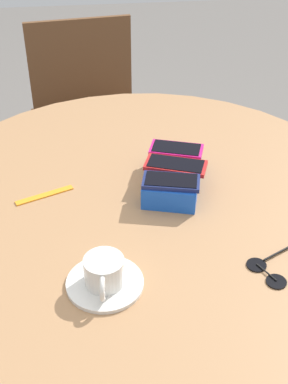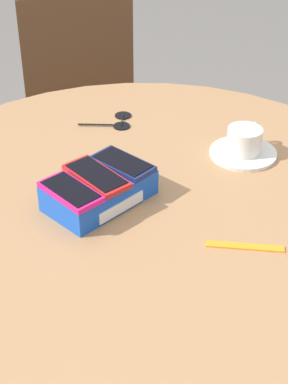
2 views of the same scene
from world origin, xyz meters
name	(u,v)px [view 1 (image 1 of 2)]	position (x,y,z in m)	size (l,w,h in m)	color
round_table	(144,239)	(0.00, 0.00, 0.64)	(1.09, 1.09, 0.76)	#2D2D2D
phone_box	(173,177)	(-0.04, 0.07, 0.79)	(0.23, 0.17, 0.05)	blue
phone_magenta	(176,149)	(-0.11, 0.09, 0.82)	(0.10, 0.14, 0.01)	#D11975
phone_red	(176,165)	(-0.04, 0.08, 0.82)	(0.11, 0.15, 0.01)	red
phone_navy	(171,181)	(0.02, 0.06, 0.82)	(0.09, 0.14, 0.01)	navy
saucer	(105,283)	(0.25, -0.10, 0.76)	(0.14, 0.14, 0.01)	silver
coffee_cup	(104,272)	(0.26, -0.10, 0.80)	(0.10, 0.07, 0.05)	silver
lanyard_strap	(45,195)	(-0.04, -0.22, 0.76)	(0.14, 0.02, 0.00)	orange
sunglasses	(268,271)	(0.26, 0.21, 0.76)	(0.11, 0.11, 0.01)	black
chair_far_side	(89,122)	(-0.97, -0.11, 0.44)	(0.49, 0.49, 0.81)	brown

